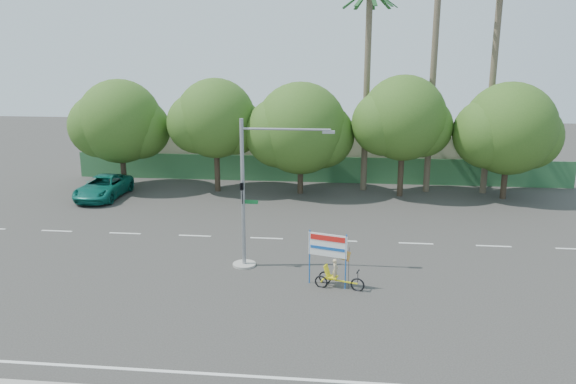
# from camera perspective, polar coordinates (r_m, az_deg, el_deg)

# --- Properties ---
(ground) EXTENTS (120.00, 120.00, 0.00)m
(ground) POSITION_cam_1_polar(r_m,az_deg,el_deg) (23.07, -0.04, -11.39)
(ground) COLOR #33302D
(ground) RESTS_ON ground
(fence) EXTENTS (38.00, 0.08, 2.00)m
(fence) POSITION_cam_1_polar(r_m,az_deg,el_deg) (43.17, 2.97, 2.30)
(fence) COLOR #336B3D
(fence) RESTS_ON ground
(building_left) EXTENTS (12.00, 8.00, 4.00)m
(building_left) POSITION_cam_1_polar(r_m,az_deg,el_deg) (48.89, -8.54, 4.78)
(building_left) COLOR beige
(building_left) RESTS_ON ground
(building_right) EXTENTS (14.00, 8.00, 3.60)m
(building_right) POSITION_cam_1_polar(r_m,az_deg,el_deg) (47.74, 12.94, 4.10)
(building_right) COLOR beige
(building_right) RESTS_ON ground
(tree_far_left) EXTENTS (7.14, 6.00, 7.96)m
(tree_far_left) POSITION_cam_1_polar(r_m,az_deg,el_deg) (42.26, -16.75, 6.63)
(tree_far_left) COLOR #473828
(tree_far_left) RESTS_ON ground
(tree_left) EXTENTS (6.66, 5.60, 8.07)m
(tree_left) POSITION_cam_1_polar(r_m,az_deg,el_deg) (40.06, -7.42, 7.14)
(tree_left) COLOR #473828
(tree_left) RESTS_ON ground
(tree_center) EXTENTS (7.62, 6.40, 7.85)m
(tree_center) POSITION_cam_1_polar(r_m,az_deg,el_deg) (39.20, 1.21, 6.23)
(tree_center) COLOR #473828
(tree_center) RESTS_ON ground
(tree_right) EXTENTS (6.90, 5.80, 8.36)m
(tree_right) POSITION_cam_1_polar(r_m,az_deg,el_deg) (39.14, 11.57, 7.07)
(tree_right) COLOR #473828
(tree_right) RESTS_ON ground
(tree_far_right) EXTENTS (7.38, 6.20, 7.94)m
(tree_far_right) POSITION_cam_1_polar(r_m,az_deg,el_deg) (40.49, 21.47, 5.75)
(tree_far_right) COLOR #473828
(tree_far_right) RESTS_ON ground
(palm_tall) EXTENTS (3.73, 3.79, 17.45)m
(palm_tall) POSITION_cam_1_polar(r_m,az_deg,el_deg) (40.58, 14.72, 14.55)
(palm_tall) COLOR #70604C
(palm_tall) RESTS_ON ground
(palm_mid) EXTENTS (3.73, 3.79, 15.45)m
(palm_mid) POSITION_cam_1_polar(r_m,az_deg,el_deg) (41.34, 20.25, 12.66)
(palm_mid) COLOR #70604C
(palm_mid) RESTS_ON ground
(palm_short) EXTENTS (3.73, 3.79, 14.45)m
(palm_short) POSITION_cam_1_polar(r_m,az_deg,el_deg) (40.20, 8.07, 12.59)
(palm_short) COLOR #70604C
(palm_short) RESTS_ON ground
(traffic_signal) EXTENTS (4.72, 1.10, 7.00)m
(traffic_signal) POSITION_cam_1_polar(r_m,az_deg,el_deg) (26.02, -3.93, -1.51)
(traffic_signal) COLOR gray
(traffic_signal) RESTS_ON ground
(trike_billboard) EXTENTS (2.45, 1.00, 2.50)m
(trike_billboard) POSITION_cam_1_polar(r_m,az_deg,el_deg) (24.37, 4.56, -7.40)
(trike_billboard) COLOR black
(trike_billboard) RESTS_ON ground
(pickup_truck) EXTENTS (2.55, 5.52, 1.53)m
(pickup_truck) POSITION_cam_1_polar(r_m,az_deg,el_deg) (40.64, -18.25, 0.48)
(pickup_truck) COLOR #0E6657
(pickup_truck) RESTS_ON ground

